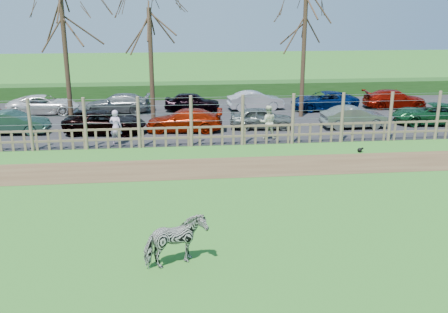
{
  "coord_description": "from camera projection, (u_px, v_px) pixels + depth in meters",
  "views": [
    {
      "loc": [
        -0.93,
        -15.49,
        6.58
      ],
      "look_at": [
        1.0,
        2.5,
        1.1
      ],
      "focal_mm": 40.0,
      "sensor_mm": 36.0,
      "label": 1
    }
  ],
  "objects": [
    {
      "name": "fence",
      "position": [
        191.0,
        130.0,
        24.12
      ],
      "size": [
        30.16,
        0.16,
        2.5
      ],
      "color": "brown",
      "rests_on": "ground"
    },
    {
      "name": "tree_left",
      "position": [
        63.0,
        25.0,
        26.35
      ],
      "size": [
        4.8,
        4.8,
        7.88
      ],
      "color": "#3D2B1E",
      "rests_on": "ground"
    },
    {
      "name": "car_9",
      "position": [
        118.0,
        103.0,
        31.66
      ],
      "size": [
        4.25,
        1.98,
        1.2
      ],
      "primitive_type": "imported",
      "rotation": [
        0.0,
        0.0,
        4.64
      ],
      "color": "slate",
      "rests_on": "asphalt"
    },
    {
      "name": "visitor_b",
      "position": [
        268.0,
        122.0,
        25.35
      ],
      "size": [
        0.91,
        0.74,
        1.72
      ],
      "primitive_type": "imported",
      "rotation": [
        0.0,
        0.0,
        3.03
      ],
      "color": "beige",
      "rests_on": "asphalt"
    },
    {
      "name": "asphalt",
      "position": [
        187.0,
        118.0,
        30.54
      ],
      "size": [
        44.0,
        13.0,
        0.04
      ],
      "primitive_type": "cube",
      "color": "#232326",
      "rests_on": "ground"
    },
    {
      "name": "car_3",
      "position": [
        184.0,
        120.0,
        26.98
      ],
      "size": [
        4.29,
        2.11,
        1.2
      ],
      "primitive_type": "imported",
      "rotation": [
        0.0,
        0.0,
        4.61
      ],
      "color": "#8D1704",
      "rests_on": "asphalt"
    },
    {
      "name": "car_13",
      "position": [
        395.0,
        99.0,
        33.14
      ],
      "size": [
        4.26,
        2.01,
        1.2
      ],
      "primitive_type": "imported",
      "rotation": [
        0.0,
        0.0,
        1.49
      ],
      "color": "#850D04",
      "rests_on": "asphalt"
    },
    {
      "name": "dirt_strip",
      "position": [
        195.0,
        168.0,
        21.02
      ],
      "size": [
        34.0,
        2.8,
        0.01
      ],
      "primitive_type": "cube",
      "color": "brown",
      "rests_on": "ground"
    },
    {
      "name": "car_6",
      "position": [
        431.0,
        114.0,
        28.66
      ],
      "size": [
        4.53,
        2.5,
        1.2
      ],
      "primitive_type": "imported",
      "rotation": [
        0.0,
        0.0,
        4.59
      ],
      "color": "#124A23",
      "rests_on": "asphalt"
    },
    {
      "name": "car_1",
      "position": [
        13.0,
        123.0,
        26.44
      ],
      "size": [
        3.71,
        1.49,
        1.2
      ],
      "primitive_type": "imported",
      "rotation": [
        0.0,
        0.0,
        1.51
      ],
      "color": "#234236",
      "rests_on": "asphalt"
    },
    {
      "name": "car_4",
      "position": [
        262.0,
        118.0,
        27.56
      ],
      "size": [
        3.63,
        1.72,
        1.2
      ],
      "primitive_type": "imported",
      "rotation": [
        0.0,
        0.0,
        1.48
      ],
      "color": "slate",
      "rests_on": "asphalt"
    },
    {
      "name": "car_12",
      "position": [
        324.0,
        101.0,
        32.55
      ],
      "size": [
        4.35,
        2.07,
        1.2
      ],
      "primitive_type": "imported",
      "rotation": [
        0.0,
        0.0,
        4.73
      ],
      "color": "#031649",
      "rests_on": "asphalt"
    },
    {
      "name": "hedge",
      "position": [
        183.0,
        90.0,
        37.05
      ],
      "size": [
        46.0,
        2.0,
        1.1
      ],
      "primitive_type": "cube",
      "color": "#1E4716",
      "rests_on": "ground"
    },
    {
      "name": "car_5",
      "position": [
        354.0,
        117.0,
        27.74
      ],
      "size": [
        3.68,
        1.37,
        1.2
      ],
      "primitive_type": "imported",
      "rotation": [
        0.0,
        0.0,
        1.6
      ],
      "color": "#5C635C",
      "rests_on": "asphalt"
    },
    {
      "name": "crow",
      "position": [
        360.0,
        150.0,
        23.33
      ],
      "size": [
        0.29,
        0.21,
        0.23
      ],
      "color": "black",
      "rests_on": "ground"
    },
    {
      "name": "car_10",
      "position": [
        192.0,
        102.0,
        32.18
      ],
      "size": [
        3.68,
        1.89,
        1.2
      ],
      "primitive_type": "imported",
      "rotation": [
        0.0,
        0.0,
        1.43
      ],
      "color": "black",
      "rests_on": "asphalt"
    },
    {
      "name": "zebra",
      "position": [
        175.0,
        241.0,
        12.99
      ],
      "size": [
        1.8,
        1.32,
        1.38
      ],
      "primitive_type": "imported",
      "rotation": [
        0.0,
        0.0,
        1.97
      ],
      "color": "gray",
      "rests_on": "ground"
    },
    {
      "name": "car_11",
      "position": [
        256.0,
        101.0,
        32.62
      ],
      "size": [
        3.75,
        1.61,
        1.2
      ],
      "primitive_type": "imported",
      "rotation": [
        0.0,
        0.0,
        1.67
      ],
      "color": "beige",
      "rests_on": "asphalt"
    },
    {
      "name": "visitor_a",
      "position": [
        116.0,
        127.0,
        24.3
      ],
      "size": [
        0.73,
        0.59,
        1.72
      ],
      "primitive_type": "imported",
      "rotation": [
        0.0,
        0.0,
        2.83
      ],
      "color": "silver",
      "rests_on": "asphalt"
    },
    {
      "name": "tree_right",
      "position": [
        305.0,
        30.0,
        29.26
      ],
      "size": [
        4.8,
        4.8,
        7.35
      ],
      "color": "#3D2B1E",
      "rests_on": "ground"
    },
    {
      "name": "ground",
      "position": [
        202.0,
        210.0,
        16.74
      ],
      "size": [
        120.0,
        120.0,
        0.0
      ],
      "primitive_type": "plane",
      "color": "#549A3F",
      "rests_on": "ground"
    },
    {
      "name": "car_2",
      "position": [
        105.0,
        122.0,
        26.56
      ],
      "size": [
        4.51,
        2.45,
        1.2
      ],
      "primitive_type": "imported",
      "rotation": [
        0.0,
        0.0,
        1.46
      ],
      "color": "black",
      "rests_on": "asphalt"
    },
    {
      "name": "car_8",
      "position": [
        44.0,
        105.0,
        31.22
      ],
      "size": [
        4.45,
        2.29,
        1.2
      ],
      "primitive_type": "imported",
      "rotation": [
        0.0,
        0.0,
        1.64
      ],
      "color": "silver",
      "rests_on": "asphalt"
    },
    {
      "name": "tree_mid",
      "position": [
        150.0,
        38.0,
        27.98
      ],
      "size": [
        4.8,
        4.8,
        6.83
      ],
      "color": "#3D2B1E",
      "rests_on": "ground"
    }
  ]
}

